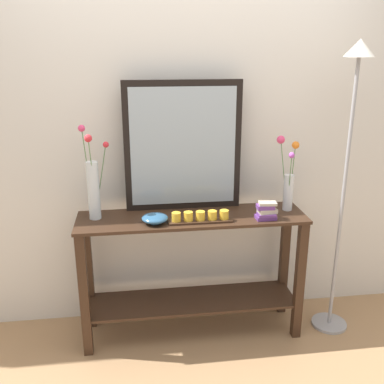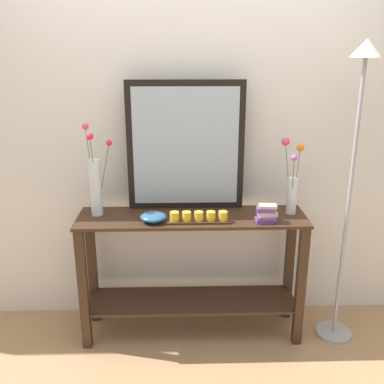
{
  "view_description": "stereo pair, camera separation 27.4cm",
  "coord_description": "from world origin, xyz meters",
  "px_view_note": "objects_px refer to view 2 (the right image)",
  "views": [
    {
      "loc": [
        -0.35,
        -2.58,
        1.86
      ],
      "look_at": [
        0.0,
        0.0,
        1.01
      ],
      "focal_mm": 41.29,
      "sensor_mm": 36.0,
      "label": 1
    },
    {
      "loc": [
        -0.07,
        -2.6,
        1.86
      ],
      "look_at": [
        0.0,
        0.0,
        1.01
      ],
      "focal_mm": 41.29,
      "sensor_mm": 36.0,
      "label": 2
    }
  ],
  "objects_px": {
    "mirror_leaning": "(186,146)",
    "book_stack": "(266,214)",
    "vase_right": "(292,184)",
    "decorative_bowl": "(153,217)",
    "floor_lamp": "(355,149)",
    "console_table": "(192,263)",
    "tall_vase_left": "(95,182)",
    "candle_tray": "(199,218)"
  },
  "relations": [
    {
      "from": "mirror_leaning",
      "to": "book_stack",
      "type": "xyz_separation_m",
      "value": [
        0.49,
        -0.27,
        -0.36
      ]
    },
    {
      "from": "console_table",
      "to": "floor_lamp",
      "type": "relative_size",
      "value": 0.76
    },
    {
      "from": "console_table",
      "to": "candle_tray",
      "type": "xyz_separation_m",
      "value": [
        0.04,
        -0.1,
        0.36
      ]
    },
    {
      "from": "candle_tray",
      "to": "decorative_bowl",
      "type": "height_order",
      "value": "candle_tray"
    },
    {
      "from": "floor_lamp",
      "to": "console_table",
      "type": "bearing_deg",
      "value": 176.02
    },
    {
      "from": "vase_right",
      "to": "mirror_leaning",
      "type": "bearing_deg",
      "value": 170.47
    },
    {
      "from": "vase_right",
      "to": "candle_tray",
      "type": "relative_size",
      "value": 1.22
    },
    {
      "from": "tall_vase_left",
      "to": "decorative_bowl",
      "type": "distance_m",
      "value": 0.43
    },
    {
      "from": "mirror_leaning",
      "to": "candle_tray",
      "type": "bearing_deg",
      "value": -73.89
    },
    {
      "from": "floor_lamp",
      "to": "book_stack",
      "type": "bearing_deg",
      "value": -175.45
    },
    {
      "from": "tall_vase_left",
      "to": "floor_lamp",
      "type": "height_order",
      "value": "floor_lamp"
    },
    {
      "from": "tall_vase_left",
      "to": "vase_right",
      "type": "relative_size",
      "value": 1.21
    },
    {
      "from": "candle_tray",
      "to": "book_stack",
      "type": "height_order",
      "value": "book_stack"
    },
    {
      "from": "tall_vase_left",
      "to": "vase_right",
      "type": "xyz_separation_m",
      "value": [
        1.24,
        -0.0,
        -0.02
      ]
    },
    {
      "from": "decorative_bowl",
      "to": "book_stack",
      "type": "relative_size",
      "value": 1.21
    },
    {
      "from": "candle_tray",
      "to": "book_stack",
      "type": "distance_m",
      "value": 0.41
    },
    {
      "from": "book_stack",
      "to": "floor_lamp",
      "type": "distance_m",
      "value": 0.65
    },
    {
      "from": "decorative_bowl",
      "to": "console_table",
      "type": "bearing_deg",
      "value": 19.92
    },
    {
      "from": "tall_vase_left",
      "to": "floor_lamp",
      "type": "bearing_deg",
      "value": -4.22
    },
    {
      "from": "console_table",
      "to": "tall_vase_left",
      "type": "bearing_deg",
      "value": 175.39
    },
    {
      "from": "console_table",
      "to": "decorative_bowl",
      "type": "height_order",
      "value": "decorative_bowl"
    },
    {
      "from": "candle_tray",
      "to": "decorative_bowl",
      "type": "distance_m",
      "value": 0.28
    },
    {
      "from": "floor_lamp",
      "to": "candle_tray",
      "type": "bearing_deg",
      "value": -178.05
    },
    {
      "from": "vase_right",
      "to": "floor_lamp",
      "type": "bearing_deg",
      "value": -18.78
    },
    {
      "from": "mirror_leaning",
      "to": "tall_vase_left",
      "type": "distance_m",
      "value": 0.61
    },
    {
      "from": "vase_right",
      "to": "floor_lamp",
      "type": "height_order",
      "value": "floor_lamp"
    },
    {
      "from": "console_table",
      "to": "decorative_bowl",
      "type": "bearing_deg",
      "value": -160.08
    },
    {
      "from": "candle_tray",
      "to": "floor_lamp",
      "type": "relative_size",
      "value": 0.21
    },
    {
      "from": "vase_right",
      "to": "decorative_bowl",
      "type": "relative_size",
      "value": 2.99
    },
    {
      "from": "mirror_leaning",
      "to": "decorative_bowl",
      "type": "distance_m",
      "value": 0.5
    },
    {
      "from": "mirror_leaning",
      "to": "vase_right",
      "type": "height_order",
      "value": "mirror_leaning"
    },
    {
      "from": "console_table",
      "to": "candle_tray",
      "type": "height_order",
      "value": "candle_tray"
    },
    {
      "from": "mirror_leaning",
      "to": "book_stack",
      "type": "distance_m",
      "value": 0.66
    },
    {
      "from": "console_table",
      "to": "candle_tray",
      "type": "relative_size",
      "value": 3.69
    },
    {
      "from": "vase_right",
      "to": "book_stack",
      "type": "height_order",
      "value": "vase_right"
    },
    {
      "from": "mirror_leaning",
      "to": "tall_vase_left",
      "type": "height_order",
      "value": "mirror_leaning"
    },
    {
      "from": "book_stack",
      "to": "floor_lamp",
      "type": "height_order",
      "value": "floor_lamp"
    },
    {
      "from": "console_table",
      "to": "mirror_leaning",
      "type": "bearing_deg",
      "value": 102.81
    },
    {
      "from": "tall_vase_left",
      "to": "candle_tray",
      "type": "distance_m",
      "value": 0.68
    },
    {
      "from": "decorative_bowl",
      "to": "vase_right",
      "type": "bearing_deg",
      "value": 8.6
    },
    {
      "from": "mirror_leaning",
      "to": "tall_vase_left",
      "type": "xyz_separation_m",
      "value": [
        -0.57,
        -0.11,
        -0.2
      ]
    },
    {
      "from": "tall_vase_left",
      "to": "book_stack",
      "type": "height_order",
      "value": "tall_vase_left"
    }
  ]
}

